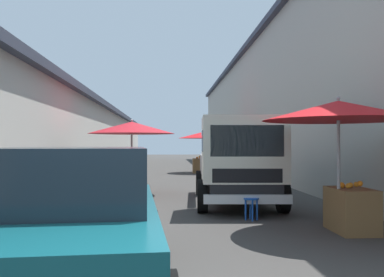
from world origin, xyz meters
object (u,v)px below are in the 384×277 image
object	(u,v)px
vendor_by_crates	(261,161)
plastic_stool	(251,203)
delivery_truck	(239,163)
vendor_in_shade	(221,162)
fruit_stall_near_left	(203,139)
parked_scooter	(251,170)
hatchback_car	(68,219)
fruit_stall_far_right	(130,138)
fruit_stall_mid_lane	(340,127)

from	to	relation	value
vendor_by_crates	plastic_stool	xyz separation A→B (m)	(-7.23, 1.85, -0.55)
vendor_by_crates	plastic_stool	bearing A→B (deg)	165.68
delivery_truck	vendor_in_shade	distance (m)	4.91
fruit_stall_near_left	parked_scooter	world-z (taller)	fruit_stall_near_left
vendor_in_shade	fruit_stall_near_left	bearing A→B (deg)	0.52
plastic_stool	hatchback_car	bearing A→B (deg)	145.68
fruit_stall_near_left	delivery_truck	xyz separation A→B (m)	(-11.97, 0.14, -0.73)
fruit_stall_far_right	parked_scooter	bearing A→B (deg)	-46.44
fruit_stall_far_right	vendor_in_shade	xyz separation A→B (m)	(2.16, -2.98, -0.80)
fruit_stall_near_left	fruit_stall_mid_lane	world-z (taller)	fruit_stall_mid_lane
vendor_by_crates	vendor_in_shade	bearing A→B (deg)	115.03
fruit_stall_near_left	fruit_stall_far_right	distance (m)	9.67
hatchback_car	vendor_by_crates	xyz separation A→B (m)	(11.07, -4.47, 0.14)
hatchback_car	fruit_stall_near_left	bearing A→B (deg)	-9.13
fruit_stall_near_left	fruit_stall_mid_lane	xyz separation A→B (m)	(-14.76, -1.10, 0.00)
fruit_stall_near_left	fruit_stall_mid_lane	bearing A→B (deg)	-175.72
fruit_stall_far_right	parked_scooter	distance (m)	6.28
fruit_stall_near_left	hatchback_car	xyz separation A→B (m)	(-17.38, 2.79, -1.04)
vendor_by_crates	parked_scooter	size ratio (longest dim) A/B	0.92
delivery_truck	vendor_by_crates	distance (m)	5.95
fruit_stall_mid_lane	fruit_stall_far_right	distance (m)	6.85
fruit_stall_far_right	plastic_stool	world-z (taller)	fruit_stall_far_right
hatchback_car	vendor_in_shade	bearing A→B (deg)	-15.48
hatchback_car	plastic_stool	xyz separation A→B (m)	(3.85, -2.63, -0.41)
fruit_stall_near_left	delivery_truck	distance (m)	11.99
fruit_stall_near_left	plastic_stool	bearing A→B (deg)	179.28
vendor_in_shade	plastic_stool	world-z (taller)	vendor_in_shade
delivery_truck	vendor_in_shade	size ratio (longest dim) A/B	3.31
fruit_stall_near_left	hatchback_car	world-z (taller)	fruit_stall_near_left
fruit_stall_far_right	hatchback_car	world-z (taller)	fruit_stall_far_right
vendor_by_crates	plastic_stool	world-z (taller)	vendor_by_crates
fruit_stall_mid_lane	vendor_by_crates	xyz separation A→B (m)	(8.45, -0.57, -0.89)
fruit_stall_near_left	vendor_by_crates	distance (m)	6.59
fruit_stall_mid_lane	parked_scooter	size ratio (longest dim) A/B	1.52
fruit_stall_mid_lane	vendor_in_shade	distance (m)	7.82
hatchback_car	parked_scooter	size ratio (longest dim) A/B	2.40
fruit_stall_mid_lane	fruit_stall_far_right	bearing A→B (deg)	35.98
fruit_stall_near_left	hatchback_car	bearing A→B (deg)	170.87
fruit_stall_mid_lane	delivery_truck	xyz separation A→B (m)	(2.79, 1.24, -0.73)
fruit_stall_far_right	delivery_truck	distance (m)	3.96
parked_scooter	plastic_stool	xyz separation A→B (m)	(-8.56, 1.72, -0.12)
vendor_by_crates	fruit_stall_mid_lane	bearing A→B (deg)	176.13
delivery_truck	hatchback_car	bearing A→B (deg)	153.88
parked_scooter	fruit_stall_mid_lane	bearing A→B (deg)	177.41
fruit_stall_near_left	hatchback_car	size ratio (longest dim) A/B	0.65
delivery_truck	plastic_stool	distance (m)	1.72
fruit_stall_near_left	parked_scooter	bearing A→B (deg)	-162.74
vendor_in_shade	hatchback_car	bearing A→B (deg)	164.52
vendor_in_shade	parked_scooter	distance (m)	2.59
hatchback_car	parked_scooter	bearing A→B (deg)	-19.28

